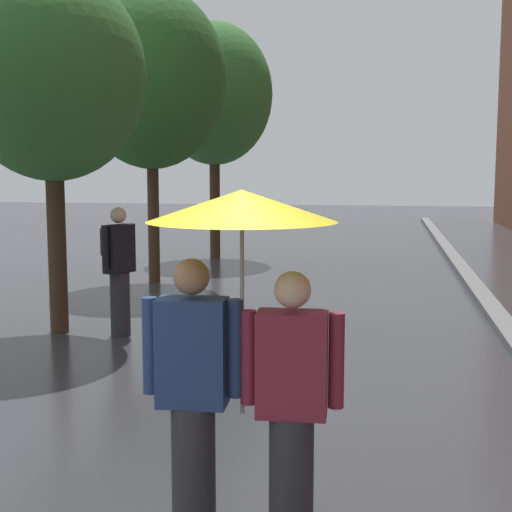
{
  "coord_description": "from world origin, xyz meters",
  "views": [
    {
      "loc": [
        1.56,
        -3.28,
        2.21
      ],
      "look_at": [
        0.31,
        3.65,
        1.35
      ],
      "focal_mm": 50.43,
      "sensor_mm": 36.0,
      "label": 1
    }
  ],
  "objects_px": {
    "couple_under_umbrella": "(241,317)",
    "street_tree_2": "(151,79)",
    "street_tree_1": "(51,76)",
    "street_tree_3": "(214,94)",
    "pedestrian_walking_midground": "(119,268)"
  },
  "relations": [
    {
      "from": "street_tree_3",
      "to": "pedestrian_walking_midground",
      "type": "bearing_deg",
      "value": -85.2
    },
    {
      "from": "couple_under_umbrella",
      "to": "street_tree_3",
      "type": "bearing_deg",
      "value": 104.13
    },
    {
      "from": "street_tree_2",
      "to": "street_tree_3",
      "type": "distance_m",
      "value": 3.99
    },
    {
      "from": "street_tree_1",
      "to": "pedestrian_walking_midground",
      "type": "bearing_deg",
      "value": -2.67
    },
    {
      "from": "street_tree_1",
      "to": "street_tree_3",
      "type": "xyz_separation_m",
      "value": [
        0.18,
        8.32,
        0.57
      ]
    },
    {
      "from": "street_tree_3",
      "to": "couple_under_umbrella",
      "type": "relative_size",
      "value": 2.73
    },
    {
      "from": "street_tree_2",
      "to": "pedestrian_walking_midground",
      "type": "distance_m",
      "value": 5.38
    },
    {
      "from": "couple_under_umbrella",
      "to": "street_tree_2",
      "type": "bearing_deg",
      "value": 111.16
    },
    {
      "from": "street_tree_1",
      "to": "pedestrian_walking_midground",
      "type": "relative_size",
      "value": 2.82
    },
    {
      "from": "street_tree_3",
      "to": "pedestrian_walking_midground",
      "type": "xyz_separation_m",
      "value": [
        0.7,
        -8.36,
        -3.07
      ]
    },
    {
      "from": "street_tree_1",
      "to": "street_tree_3",
      "type": "bearing_deg",
      "value": 88.78
    },
    {
      "from": "pedestrian_walking_midground",
      "to": "street_tree_1",
      "type": "bearing_deg",
      "value": 177.33
    },
    {
      "from": "pedestrian_walking_midground",
      "to": "street_tree_2",
      "type": "bearing_deg",
      "value": 102.42
    },
    {
      "from": "street_tree_1",
      "to": "street_tree_3",
      "type": "distance_m",
      "value": 8.34
    },
    {
      "from": "street_tree_2",
      "to": "pedestrian_walking_midground",
      "type": "xyz_separation_m",
      "value": [
        0.96,
        -4.38,
        -2.98
      ]
    }
  ]
}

